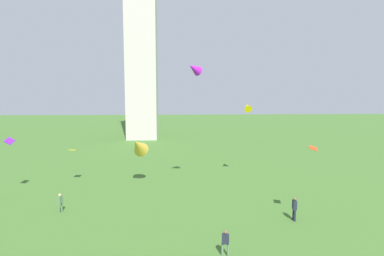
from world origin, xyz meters
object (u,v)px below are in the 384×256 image
object	(u,v)px
person_1	(60,202)
kite_flying_0	(194,68)
kite_flying_1	(313,148)
kite_flying_5	(73,150)
kite_flying_4	(138,146)
person_2	(294,207)
kite_flying_3	(247,107)
monument_obelisk	(141,20)
kite_flying_2	(9,141)
person_0	(225,241)

from	to	relation	value
person_1	kite_flying_0	world-z (taller)	kite_flying_0
kite_flying_1	kite_flying_5	distance (m)	24.01
kite_flying_4	kite_flying_5	xyz separation A→B (m)	(-6.99, 1.33, -0.61)
person_2	kite_flying_3	bearing A→B (deg)	11.68
monument_obelisk	person_1	world-z (taller)	monument_obelisk
monument_obelisk	kite_flying_0	distance (m)	39.42
kite_flying_0	person_1	bearing A→B (deg)	-112.08
person_2	kite_flying_1	distance (m)	4.88
kite_flying_5	kite_flying_3	bearing A→B (deg)	-89.06
kite_flying_2	monument_obelisk	bearing A→B (deg)	-12.87
person_1	kite_flying_2	size ratio (longest dim) A/B	1.52
person_1	kite_flying_4	xyz separation A→B (m)	(5.62, 7.12, 3.37)
person_1	person_2	size ratio (longest dim) A/B	0.87
kite_flying_5	person_2	bearing A→B (deg)	-121.09
person_0	kite_flying_3	distance (m)	19.30
person_1	kite_flying_3	world-z (taller)	kite_flying_3
person_2	kite_flying_5	size ratio (longest dim) A/B	1.71
person_1	person_2	world-z (taller)	person_2
monument_obelisk	kite_flying_1	bearing A→B (deg)	-69.27
person_1	kite_flying_2	distance (m)	9.00
person_0	kite_flying_3	world-z (taller)	kite_flying_3
kite_flying_1	kite_flying_2	distance (m)	26.95
person_2	kite_flying_3	world-z (taller)	kite_flying_3
person_1	kite_flying_1	distance (m)	20.37
kite_flying_1	person_0	bearing A→B (deg)	139.23
monument_obelisk	person_1	xyz separation A→B (m)	(-2.61, -41.44, -22.73)
person_2	kite_flying_5	world-z (taller)	kite_flying_5
person_0	person_1	size ratio (longest dim) A/B	1.01
person_2	kite_flying_4	size ratio (longest dim) A/B	0.62
person_0	kite_flying_5	distance (m)	21.46
person_1	kite_flying_4	distance (m)	9.67
monument_obelisk	kite_flying_1	size ratio (longest dim) A/B	51.35
kite_flying_2	kite_flying_5	distance (m)	6.14
monument_obelisk	person_2	distance (m)	51.93
monument_obelisk	kite_flying_1	distance (m)	50.98
kite_flying_0	monument_obelisk	bearing A→B (deg)	148.05
monument_obelisk	person_0	distance (m)	55.06
person_0	person_2	size ratio (longest dim) A/B	0.88
kite_flying_0	kite_flying_2	bearing A→B (deg)	-135.69
kite_flying_1	kite_flying_3	distance (m)	13.11
person_0	kite_flying_1	xyz separation A→B (m)	(7.06, 4.53, 4.86)
kite_flying_4	kite_flying_5	size ratio (longest dim) A/B	2.75
kite_flying_1	kite_flying_5	world-z (taller)	kite_flying_1
person_0	kite_flying_5	bearing A→B (deg)	-34.50
monument_obelisk	person_1	size ratio (longest dim) A/B	29.82
person_0	kite_flying_3	bearing A→B (deg)	-90.80
monument_obelisk	kite_flying_2	bearing A→B (deg)	-103.52
kite_flying_3	person_2	bearing A→B (deg)	96.34
monument_obelisk	kite_flying_5	xyz separation A→B (m)	(-3.98, -32.99, -19.97)
person_0	monument_obelisk	bearing A→B (deg)	-63.68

